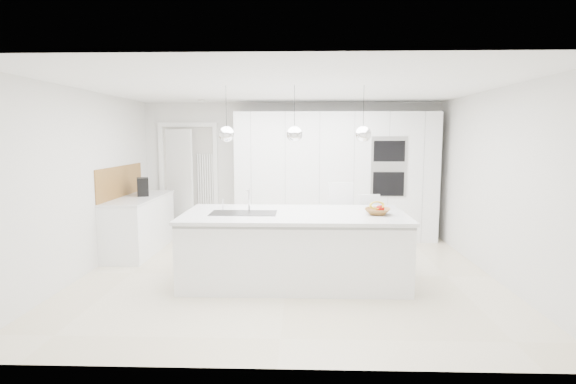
{
  "coord_description": "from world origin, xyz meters",
  "views": [
    {
      "loc": [
        0.2,
        -5.93,
        1.88
      ],
      "look_at": [
        0.0,
        0.3,
        1.1
      ],
      "focal_mm": 28.0,
      "sensor_mm": 36.0,
      "label": 1
    }
  ],
  "objects_px": {
    "fruit_bowl": "(377,211)",
    "bar_stool_right": "(370,231)",
    "espresso_machine": "(143,187)",
    "bar_stool_left": "(341,225)",
    "island_base": "(294,249)"
  },
  "relations": [
    {
      "from": "fruit_bowl",
      "to": "bar_stool_right",
      "type": "distance_m",
      "value": 0.95
    },
    {
      "from": "fruit_bowl",
      "to": "espresso_machine",
      "type": "bearing_deg",
      "value": 154.81
    },
    {
      "from": "bar_stool_left",
      "to": "bar_stool_right",
      "type": "height_order",
      "value": "bar_stool_left"
    },
    {
      "from": "espresso_machine",
      "to": "bar_stool_right",
      "type": "relative_size",
      "value": 0.29
    },
    {
      "from": "fruit_bowl",
      "to": "bar_stool_right",
      "type": "bearing_deg",
      "value": 87.32
    },
    {
      "from": "island_base",
      "to": "bar_stool_left",
      "type": "distance_m",
      "value": 1.06
    },
    {
      "from": "espresso_machine",
      "to": "bar_stool_right",
      "type": "distance_m",
      "value": 3.75
    },
    {
      "from": "island_base",
      "to": "espresso_machine",
      "type": "distance_m",
      "value": 3.08
    },
    {
      "from": "island_base",
      "to": "bar_stool_left",
      "type": "relative_size",
      "value": 2.35
    },
    {
      "from": "island_base",
      "to": "espresso_machine",
      "type": "xyz_separation_m",
      "value": [
        -2.53,
        1.63,
        0.62
      ]
    },
    {
      "from": "island_base",
      "to": "fruit_bowl",
      "type": "height_order",
      "value": "fruit_bowl"
    },
    {
      "from": "island_base",
      "to": "fruit_bowl",
      "type": "distance_m",
      "value": 1.16
    },
    {
      "from": "fruit_bowl",
      "to": "bar_stool_left",
      "type": "relative_size",
      "value": 0.27
    },
    {
      "from": "island_base",
      "to": "bar_stool_right",
      "type": "xyz_separation_m",
      "value": [
        1.08,
        0.8,
        0.08
      ]
    },
    {
      "from": "bar_stool_left",
      "to": "bar_stool_right",
      "type": "bearing_deg",
      "value": -9.25
    }
  ]
}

